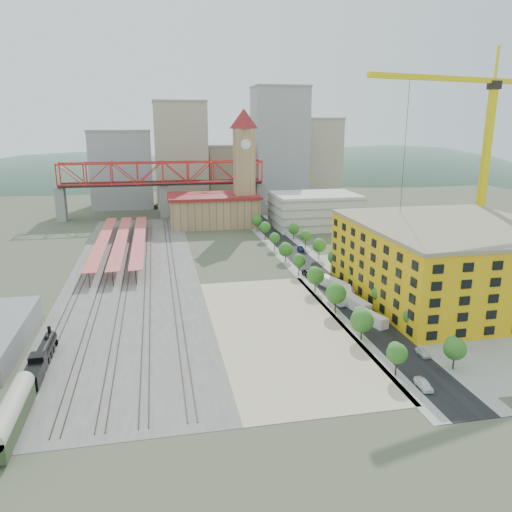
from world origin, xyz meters
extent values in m
plane|color=#474C38|center=(0.00, 0.00, 0.00)|extent=(400.00, 400.00, 0.00)
cube|color=#605E59|center=(-36.00, 17.50, 0.03)|extent=(36.00, 165.00, 0.06)
cube|color=tan|center=(-4.00, -31.50, 0.03)|extent=(28.00, 67.00, 0.06)
cube|color=black|center=(16.00, 15.00, 0.03)|extent=(12.00, 170.00, 0.06)
cube|color=gray|center=(10.50, 15.00, 0.02)|extent=(3.00, 170.00, 0.04)
cube|color=gray|center=(21.50, 15.00, 0.02)|extent=(3.00, 170.00, 0.04)
cube|color=gray|center=(45.00, -20.00, 0.03)|extent=(50.00, 90.00, 0.06)
cube|color=#382B23|center=(-50.72, 17.50, 0.15)|extent=(0.12, 160.00, 0.18)
cube|color=#382B23|center=(-49.28, 17.50, 0.15)|extent=(0.12, 160.00, 0.18)
cube|color=#382B23|center=(-44.72, 17.50, 0.15)|extent=(0.12, 160.00, 0.18)
cube|color=#382B23|center=(-43.28, 17.50, 0.15)|extent=(0.12, 160.00, 0.18)
cube|color=#382B23|center=(-38.72, 17.50, 0.15)|extent=(0.12, 160.00, 0.18)
cube|color=#382B23|center=(-37.28, 17.50, 0.15)|extent=(0.12, 160.00, 0.18)
cube|color=#382B23|center=(-32.72, 17.50, 0.15)|extent=(0.12, 160.00, 0.18)
cube|color=#382B23|center=(-31.28, 17.50, 0.15)|extent=(0.12, 160.00, 0.18)
cube|color=#382B23|center=(-25.72, 17.50, 0.15)|extent=(0.12, 160.00, 0.18)
cube|color=#382B23|center=(-24.28, 17.50, 0.15)|extent=(0.12, 160.00, 0.18)
cube|color=#DB5754|center=(-47.00, 45.00, 4.00)|extent=(4.00, 80.00, 0.25)
cylinder|color=black|center=(-47.00, 45.00, 2.00)|extent=(0.24, 0.24, 4.00)
cube|color=#DB5754|center=(-41.00, 45.00, 4.00)|extent=(4.00, 80.00, 0.25)
cylinder|color=black|center=(-41.00, 45.00, 2.00)|extent=(0.24, 0.24, 4.00)
cube|color=#DB5754|center=(-35.00, 45.00, 4.00)|extent=(4.00, 80.00, 0.25)
cylinder|color=black|center=(-35.00, 45.00, 2.00)|extent=(0.24, 0.24, 4.00)
cube|color=tan|center=(-5.00, 82.00, 6.00)|extent=(36.00, 22.00, 12.00)
cube|color=maroon|center=(-5.00, 82.00, 12.50)|extent=(38.00, 24.00, 1.20)
cube|color=tan|center=(8.00, 80.00, 20.00)|extent=(8.00, 8.00, 40.00)
pyramid|color=maroon|center=(8.00, 80.00, 48.00)|extent=(12.00, 12.00, 8.00)
cylinder|color=white|center=(8.00, 75.90, 34.00)|extent=(4.00, 0.30, 4.00)
cube|color=silver|center=(36.00, 70.00, 7.00)|extent=(34.00, 26.00, 14.00)
cube|color=gray|center=(-70.00, 105.00, 7.50)|extent=(4.00, 6.00, 15.00)
cube|color=gray|center=(20.00, 105.00, 7.50)|extent=(4.00, 6.00, 15.00)
cube|color=gray|center=(-25.00, 105.00, 7.50)|extent=(4.00, 6.00, 15.00)
cube|color=black|center=(-25.00, 105.00, 15.50)|extent=(90.00, 9.00, 1.00)
cube|color=gold|center=(42.00, -20.00, 9.00)|extent=(44.00, 50.00, 18.00)
cube|color=gray|center=(42.00, -20.00, 18.40)|extent=(44.60, 50.60, 0.80)
cube|color=#9EA0A3|center=(-45.00, 140.00, 19.00)|extent=(30.00, 25.00, 38.00)
cube|color=#B2A58C|center=(-15.00, 135.00, 26.00)|extent=(26.00, 22.00, 52.00)
cube|color=gray|center=(12.00, 150.00, 15.00)|extent=(24.00, 24.00, 30.00)
cube|color=#9EA0A3|center=(38.00, 140.00, 30.00)|extent=(28.00, 22.00, 60.00)
cube|color=#B2A58C|center=(62.00, 145.00, 22.00)|extent=(22.00, 20.00, 44.00)
cube|color=brown|center=(-2.00, 160.00, 13.00)|extent=(20.00, 20.00, 26.00)
ellipsoid|color=#4C6B59|center=(-80.00, 260.00, -68.00)|extent=(396.00, 216.00, 180.00)
ellipsoid|color=#4C6B59|center=(40.00, 260.00, -92.00)|extent=(484.00, 264.00, 220.00)
ellipsoid|color=#4C6B59|center=(160.00, 260.00, -70.00)|extent=(418.00, 228.00, 190.00)
cylinder|color=black|center=(-50.00, -36.60, 2.23)|extent=(2.32, 11.13, 2.32)
cube|color=black|center=(-50.00, -42.62, 2.41)|extent=(2.60, 2.78, 2.97)
cylinder|color=black|center=(-50.00, -31.96, 3.89)|extent=(0.65, 0.65, 1.48)
sphere|color=black|center=(-50.00, -34.74, 3.43)|extent=(0.93, 0.93, 0.93)
cone|color=black|center=(-50.00, -30.29, 0.83)|extent=(2.41, 1.48, 2.41)
cube|color=black|center=(-50.00, -46.80, 1.85)|extent=(2.60, 5.56, 2.60)
cube|color=#2A3B20|center=(-50.00, -59.60, 2.23)|extent=(2.69, 16.69, 2.97)
cylinder|color=#ADA899|center=(-50.00, -59.60, 3.80)|extent=(2.87, 16.69, 2.87)
cube|color=yellow|center=(65.99, 4.39, 25.69)|extent=(1.83, 1.83, 51.37)
cube|color=black|center=(65.99, 4.39, 52.51)|extent=(2.85, 2.85, 2.28)
cube|color=yellow|center=(44.92, -0.73, 53.66)|extent=(42.48, 11.56, 1.37)
cube|color=yellow|center=(72.65, 6.01, 53.66)|extent=(13.64, 4.56, 1.37)
cube|color=yellow|center=(65.99, 4.39, 58.22)|extent=(0.57, 0.57, 9.13)
cube|color=silver|center=(16.00, -32.35, 1.19)|extent=(4.73, 9.00, 2.38)
cube|color=silver|center=(16.00, -23.68, 1.34)|extent=(4.15, 10.09, 2.68)
cube|color=silver|center=(16.00, -17.57, 1.34)|extent=(5.50, 10.14, 2.69)
cube|color=silver|center=(16.00, -7.91, 1.29)|extent=(5.23, 9.73, 2.58)
imported|color=white|center=(13.00, -60.00, 0.75)|extent=(1.93, 4.48, 1.51)
imported|color=#98979C|center=(13.00, -20.66, 0.71)|extent=(2.21, 4.48, 1.41)
imported|color=black|center=(13.00, 3.50, 0.80)|extent=(2.88, 5.83, 1.59)
imported|color=navy|center=(13.00, 32.84, 0.68)|extent=(2.02, 4.75, 1.37)
imported|color=silver|center=(19.00, -49.12, 0.65)|extent=(1.55, 3.81, 1.30)
imported|color=#AFB0B5|center=(19.00, -12.48, 0.76)|extent=(1.95, 4.75, 1.53)
imported|color=black|center=(19.00, -4.57, 0.66)|extent=(2.81, 4.97, 1.31)
imported|color=navy|center=(19.00, 31.84, 0.74)|extent=(2.76, 5.33, 1.48)
camera|label=1|loc=(-28.58, -126.72, 42.32)|focal=35.00mm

